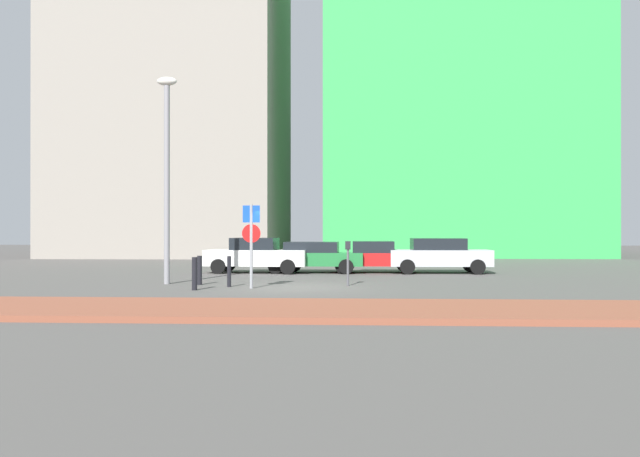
% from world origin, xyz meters
% --- Properties ---
extents(ground_plane, '(120.00, 120.00, 0.00)m').
position_xyz_m(ground_plane, '(0.00, 0.00, 0.00)').
color(ground_plane, '#4C4947').
extents(sidewalk_brick, '(40.00, 3.79, 0.14)m').
position_xyz_m(sidewalk_brick, '(0.00, -6.62, 0.07)').
color(sidewalk_brick, brown).
rests_on(sidewalk_brick, ground).
extents(parked_car_white, '(4.56, 2.14, 1.54)m').
position_xyz_m(parked_car_white, '(-2.39, 7.31, 0.78)').
color(parked_car_white, white).
rests_on(parked_car_white, ground).
extents(parked_car_green, '(4.51, 2.01, 1.36)m').
position_xyz_m(parked_car_green, '(0.05, 7.57, 0.73)').
color(parked_car_green, '#237238').
rests_on(parked_car_green, ground).
extents(parked_car_red, '(4.04, 1.94, 1.39)m').
position_xyz_m(parked_car_red, '(2.76, 7.78, 0.72)').
color(parked_car_red, red).
rests_on(parked_car_red, ground).
extents(parked_car_silver, '(4.40, 2.01, 1.52)m').
position_xyz_m(parked_car_silver, '(5.61, 7.59, 0.80)').
color(parked_car_silver, '#B7BABF').
rests_on(parked_car_silver, ground).
extents(parking_sign_post, '(0.60, 0.10, 2.71)m').
position_xyz_m(parking_sign_post, '(-1.39, -0.41, 1.70)').
color(parking_sign_post, gray).
rests_on(parking_sign_post, ground).
extents(parking_meter, '(0.18, 0.14, 1.51)m').
position_xyz_m(parking_meter, '(1.72, 0.83, 0.97)').
color(parking_meter, '#4C4C51').
rests_on(parking_meter, ground).
extents(street_lamp, '(0.70, 0.36, 7.24)m').
position_xyz_m(street_lamp, '(-4.61, 1.16, 4.25)').
color(street_lamp, gray).
rests_on(street_lamp, ground).
extents(traffic_bollard_near, '(0.17, 0.17, 1.00)m').
position_xyz_m(traffic_bollard_near, '(-3.39, 0.88, 0.50)').
color(traffic_bollard_near, black).
rests_on(traffic_bollard_near, ground).
extents(traffic_bollard_mid, '(0.13, 0.13, 1.02)m').
position_xyz_m(traffic_bollard_mid, '(-2.22, 0.13, 0.51)').
color(traffic_bollard_mid, black).
rests_on(traffic_bollard_mid, ground).
extents(traffic_bollard_far, '(0.17, 0.17, 1.04)m').
position_xyz_m(traffic_bollard_far, '(-3.06, -1.14, 0.52)').
color(traffic_bollard_far, black).
rests_on(traffic_bollard_far, ground).
extents(building_colorful_midrise, '(19.24, 16.47, 27.07)m').
position_xyz_m(building_colorful_midrise, '(9.38, 30.34, 13.54)').
color(building_colorful_midrise, green).
rests_on(building_colorful_midrise, ground).
extents(building_under_construction, '(15.42, 14.90, 22.33)m').
position_xyz_m(building_under_construction, '(-11.37, 27.59, 11.16)').
color(building_under_construction, gray).
rests_on(building_under_construction, ground).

